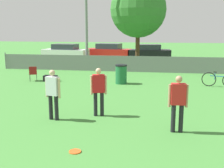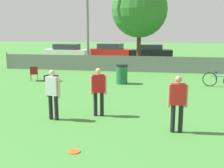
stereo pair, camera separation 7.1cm
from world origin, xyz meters
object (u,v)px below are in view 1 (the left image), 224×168
Objects in this scene: bicycle_sideline at (219,80)px; parked_car_red at (109,51)px; player_thrower_red at (178,100)px; trash_bin at (121,74)px; parked_car_dark at (149,52)px; tree_near_pole at (138,10)px; parked_car_white at (65,51)px; player_defender_red at (99,89)px; folding_chair_sideline at (33,73)px; player_receiver_white at (53,91)px; frisbee_disc at (75,151)px; gear_bag_sideline at (50,78)px.

parked_car_red reaches higher than bicycle_sideline.
player_thrower_red is 7.45m from trash_bin.
tree_near_pole is at bearing -102.04° from parked_car_dark.
tree_near_pole is 1.38× the size of parked_car_white.
player_defender_red reaches higher than trash_bin.
trash_bin is (-0.36, -6.83, -3.82)m from tree_near_pole.
tree_near_pole is at bearing 140.15° from bicycle_sideline.
folding_chair_sideline is 13.88m from parked_car_red.
player_receiver_white is (-1.72, -13.31, -3.40)m from tree_near_pole.
player_defender_red reaches higher than parked_car_dark.
frisbee_disc is 0.06× the size of parked_car_red.
folding_chair_sideline is at bearing -173.50° from gear_bag_sideline.
parked_car_red is (-8.18, 13.76, 0.31)m from bicycle_sideline.
player_receiver_white is 1.59× the size of trash_bin.
player_defender_red is 19.75m from parked_car_red.
player_defender_red is at bearing -98.98° from parked_car_dark.
parked_car_white is at bearing 104.72° from gear_bag_sideline.
frisbee_disc is (1.41, -2.28, -0.94)m from player_receiver_white.
parked_car_red is at bearing 85.86° from gear_bag_sideline.
parked_car_red reaches higher than folding_chair_sideline.
player_receiver_white reaches higher than folding_chair_sideline.
folding_chair_sideline is 0.18× the size of parked_car_red.
player_receiver_white is 0.98× the size of bicycle_sideline.
tree_near_pole is 9.58m from folding_chair_sideline.
trash_bin is 1.41× the size of gear_bag_sideline.
trash_bin is 0.25× the size of parked_car_dark.
parked_car_dark is (5.14, 13.24, 0.53)m from gear_bag_sideline.
bicycle_sideline is 0.40× the size of parked_car_dark.
parked_car_red is at bearing 136.47° from bicycle_sideline.
frisbee_disc is 0.18× the size of bicycle_sideline.
gear_bag_sideline is at bearing -123.24° from tree_near_pole.
player_thrower_red is at bearing -69.84° from trash_bin.
gear_bag_sideline is (-4.44, -6.77, -4.18)m from tree_near_pole.
frisbee_disc is 22.10m from parked_car_dark.
folding_chair_sideline is at bearing -73.37° from parked_car_white.
parked_car_dark is at bearing 85.44° from trash_bin.
parked_car_white reaches higher than folding_chair_sideline.
player_receiver_white is 2.24× the size of gear_bag_sideline.
trash_bin reaches higher than bicycle_sideline.
player_thrower_red reaches higher than bicycle_sideline.
parked_car_dark is (1.02, 22.07, 0.68)m from frisbee_disc.
player_receiver_white is at bearing -119.50° from bicycle_sideline.
parked_car_dark is (1.05, 19.12, -0.26)m from player_defender_red.
player_receiver_white is 1.00× the size of player_defender_red.
player_thrower_red is 10.31m from folding_chair_sideline.
parked_car_red is at bearing 83.32° from player_defender_red.
bicycle_sideline is at bearing 63.86° from player_thrower_red.
parked_car_white is (-7.27, 20.78, 0.69)m from frisbee_disc.
folding_chair_sideline is at bearing -87.80° from parked_car_red.
tree_near_pole is at bearing -27.89° from parked_car_white.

